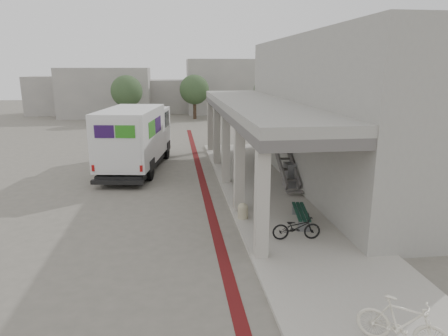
{
  "coord_description": "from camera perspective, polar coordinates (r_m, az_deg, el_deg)",
  "views": [
    {
      "loc": [
        -0.35,
        -14.17,
        5.57
      ],
      "look_at": [
        1.62,
        1.39,
        1.6
      ],
      "focal_mm": 32.0,
      "sensor_mm": 36.0,
      "label": 1
    }
  ],
  "objects": [
    {
      "name": "tree_right",
      "position": [
        44.46,
        6.37,
        11.05
      ],
      "size": [
        3.2,
        3.2,
        4.8
      ],
      "color": "#38281C",
      "rests_on": "ground"
    },
    {
      "name": "distant_backdrop",
      "position": [
        50.2,
        -10.24,
        10.73
      ],
      "size": [
        28.0,
        10.0,
        6.5
      ],
      "color": "gray",
      "rests_on": "ground"
    },
    {
      "name": "bench",
      "position": [
        14.7,
        10.92,
        -6.47
      ],
      "size": [
        0.74,
        1.97,
        0.45
      ],
      "rotation": [
        0.0,
        0.0,
        -0.17
      ],
      "color": "slate",
      "rests_on": "sidewalk"
    },
    {
      "name": "bollard_far",
      "position": [
        14.88,
        2.72,
        -6.09
      ],
      "size": [
        0.39,
        0.39,
        0.58
      ],
      "color": "tan",
      "rests_on": "sidewalk"
    },
    {
      "name": "ground",
      "position": [
        15.23,
        -5.45,
        -7.32
      ],
      "size": [
        120.0,
        120.0,
        0.0
      ],
      "primitive_type": "plane",
      "color": "#625E54",
      "rests_on": "ground"
    },
    {
      "name": "bicycle_black",
      "position": [
        13.28,
        10.31,
        -8.33
      ],
      "size": [
        1.6,
        0.63,
        0.83
      ],
      "primitive_type": "imported",
      "rotation": [
        0.0,
        0.0,
        1.52
      ],
      "color": "black",
      "rests_on": "sidewalk"
    },
    {
      "name": "tree_mid",
      "position": [
        44.29,
        -4.26,
        11.09
      ],
      "size": [
        3.2,
        3.2,
        4.8
      ],
      "color": "#38281C",
      "rests_on": "ground"
    },
    {
      "name": "transit_building",
      "position": [
        20.12,
        13.86,
        7.61
      ],
      "size": [
        7.6,
        17.0,
        7.0
      ],
      "color": "gray",
      "rests_on": "ground"
    },
    {
      "name": "utility_cabinet",
      "position": [
        18.91,
        9.47,
        -0.97
      ],
      "size": [
        0.54,
        0.7,
        1.12
      ],
      "primitive_type": "cube",
      "rotation": [
        0.0,
        0.0,
        0.05
      ],
      "color": "gray",
      "rests_on": "sidewalk"
    },
    {
      "name": "bike_lane_stripe",
      "position": [
        17.15,
        -2.33,
        -4.74
      ],
      "size": [
        0.35,
        40.0,
        0.01
      ],
      "primitive_type": "cube",
      "color": "#521011",
      "rests_on": "ground"
    },
    {
      "name": "fedex_truck",
      "position": [
        22.56,
        -12.43,
        4.4
      ],
      "size": [
        3.72,
        8.45,
        3.48
      ],
      "rotation": [
        0.0,
        0.0,
        -0.16
      ],
      "color": "black",
      "rests_on": "ground"
    },
    {
      "name": "sidewalk",
      "position": [
        15.81,
        9.28,
        -6.38
      ],
      "size": [
        4.4,
        28.0,
        0.12
      ],
      "primitive_type": "cube",
      "color": "#9F9B8F",
      "rests_on": "ground"
    },
    {
      "name": "tree_left",
      "position": [
        42.49,
        -13.74,
        10.6
      ],
      "size": [
        3.2,
        3.2,
        4.8
      ],
      "color": "#38281C",
      "rests_on": "ground"
    },
    {
      "name": "bollard_near",
      "position": [
        15.88,
        2.05,
        -4.71
      ],
      "size": [
        0.41,
        0.41,
        0.61
      ],
      "color": "gray",
      "rests_on": "sidewalk"
    },
    {
      "name": "bicycle_cream",
      "position": [
        9.18,
        24.14,
        -19.62
      ],
      "size": [
        1.7,
        1.48,
        1.06
      ],
      "primitive_type": "imported",
      "rotation": [
        0.0,
        0.0,
        0.9
      ],
      "color": "beige",
      "rests_on": "sidewalk"
    }
  ]
}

